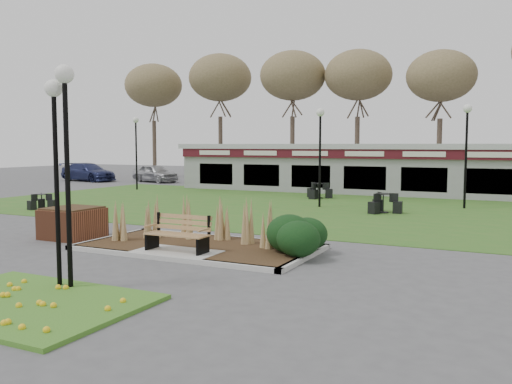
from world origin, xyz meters
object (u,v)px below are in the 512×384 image
at_px(lamp_post_near_left, 55,137).
at_px(bistro_set_a, 42,204).
at_px(lamp_post_far_right, 467,133).
at_px(bistro_set_c, 383,206).
at_px(car_black, 222,171).
at_px(lamp_post_near_right, 66,127).
at_px(brick_planter, 73,223).
at_px(car_silver, 155,173).
at_px(lamp_post_mid_left, 320,135).
at_px(food_pavilion, 371,168).
at_px(park_bench, 179,233).
at_px(car_blue, 88,172).
at_px(lamp_post_far_left, 136,137).
at_px(bistro_set_b, 318,193).

height_order(lamp_post_near_left, bistro_set_a, lamp_post_near_left).
distance_m(lamp_post_far_right, bistro_set_c, 5.30).
height_order(lamp_post_near_left, lamp_post_far_right, lamp_post_far_right).
xyz_separation_m(lamp_post_far_right, car_black, (-19.60, 12.57, -2.63)).
bearing_deg(bistro_set_a, lamp_post_near_right, -40.25).
distance_m(brick_planter, car_silver, 24.88).
bearing_deg(car_silver, lamp_post_mid_left, -106.53).
bearing_deg(food_pavilion, bistro_set_a, -128.67).
height_order(park_bench, food_pavilion, food_pavilion).
bearing_deg(park_bench, bistro_set_c, 76.05).
xyz_separation_m(brick_planter, lamp_post_near_right, (4.41, -4.50, 2.70)).
xyz_separation_m(lamp_post_near_left, car_black, (-13.69, 30.50, -2.25)).
distance_m(lamp_post_near_left, bistro_set_a, 14.71).
distance_m(food_pavilion, car_blue, 22.68).
bearing_deg(lamp_post_far_left, lamp_post_near_right, -54.49).
bearing_deg(park_bench, car_silver, 127.92).
height_order(lamp_post_mid_left, lamp_post_far_left, lamp_post_far_left).
height_order(bistro_set_a, car_silver, car_silver).
xyz_separation_m(food_pavilion, car_black, (-13.98, 7.04, -0.74)).
relative_size(lamp_post_near_right, car_black, 0.97).
xyz_separation_m(bistro_set_a, bistro_set_b, (9.38, 9.91, 0.05)).
bearing_deg(car_black, car_blue, 100.92).
height_order(bistro_set_c, car_blue, car_blue).
distance_m(lamp_post_far_left, bistro_set_c, 17.70).
relative_size(brick_planter, bistro_set_c, 0.99).
distance_m(park_bench, lamp_post_near_right, 4.56).
xyz_separation_m(brick_planter, car_silver, (-12.81, 21.33, 0.21)).
relative_size(lamp_post_far_right, bistro_set_b, 3.09).
xyz_separation_m(lamp_post_near_left, car_silver, (-16.92, 25.83, -2.30)).
bearing_deg(bistro_set_a, lamp_post_mid_left, 29.55).
distance_m(brick_planter, lamp_post_near_left, 6.60).
bearing_deg(car_silver, bistro_set_c, -104.36).
xyz_separation_m(lamp_post_far_left, bistro_set_b, (12.19, -0.24, -3.06)).
bearing_deg(car_black, car_silver, 121.52).
xyz_separation_m(park_bench, lamp_post_far_left, (-14.00, 15.88, 2.76)).
distance_m(park_bench, car_blue, 30.71).
bearing_deg(car_blue, bistro_set_c, -104.47).
height_order(lamp_post_far_right, bistro_set_b, lamp_post_far_right).
bearing_deg(food_pavilion, park_bench, -90.00).
relative_size(lamp_post_near_left, car_blue, 0.84).
distance_m(lamp_post_far_right, bistro_set_a, 19.08).
distance_m(bistro_set_a, car_silver, 17.43).
bearing_deg(car_blue, car_silver, -69.62).
height_order(food_pavilion, car_black, food_pavilion).
distance_m(lamp_post_near_right, bistro_set_b, 19.69).
height_order(car_silver, car_blue, car_blue).
height_order(park_bench, lamp_post_near_left, lamp_post_near_left).
bearing_deg(brick_planter, bistro_set_b, 80.13).
bearing_deg(brick_planter, lamp_post_far_left, 122.40).
height_order(lamp_post_near_left, car_black, lamp_post_near_left).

